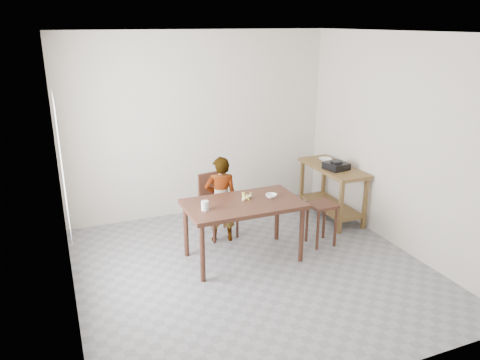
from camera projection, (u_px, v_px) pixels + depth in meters
name	position (u px, v px, depth m)	size (l,w,h in m)	color
floor	(253.00, 271.00, 5.58)	(4.00, 4.00, 0.04)	gray
ceiling	(255.00, 30.00, 4.70)	(4.00, 4.00, 0.04)	white
wall_back	(198.00, 125.00, 6.91)	(4.00, 0.04, 2.70)	beige
wall_front	(367.00, 234.00, 3.37)	(4.00, 0.04, 2.70)	beige
wall_left	(59.00, 184.00, 4.41)	(0.04, 4.00, 2.70)	beige
wall_right	(401.00, 143.00, 5.87)	(0.04, 4.00, 2.70)	beige
window_pane	(61.00, 162.00, 4.56)	(0.02, 1.10, 1.30)	white
dining_table	(243.00, 231.00, 5.72)	(1.40, 0.80, 0.75)	#412217
prep_counter	(332.00, 192.00, 6.94)	(0.50, 1.20, 0.80)	brown
child	(221.00, 199.00, 6.14)	(0.43, 0.28, 1.17)	white
dining_chair	(219.00, 206.00, 6.33)	(0.42, 0.42, 0.86)	#412217
stool	(321.00, 224.00, 6.13)	(0.33, 0.33, 0.57)	#412217
glass_tumbler	(205.00, 206.00, 5.35)	(0.09, 0.09, 0.11)	silver
small_bowl	(271.00, 196.00, 5.74)	(0.14, 0.14, 0.04)	white
banana	(247.00, 197.00, 5.68)	(0.16, 0.11, 0.06)	gold
serving_bowl	(325.00, 160.00, 7.05)	(0.19, 0.19, 0.05)	white
gas_burner	(336.00, 166.00, 6.66)	(0.29, 0.29, 0.10)	black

